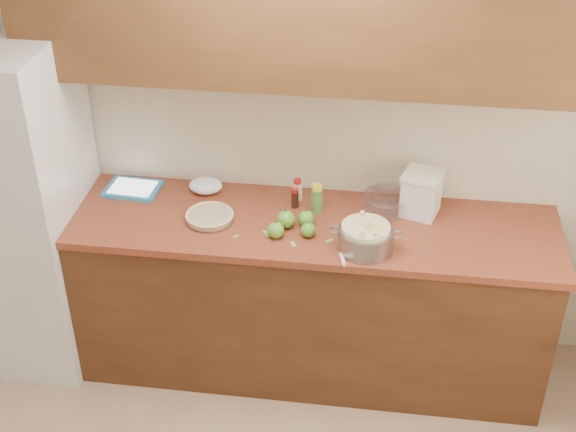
# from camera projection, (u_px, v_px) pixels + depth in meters

# --- Properties ---
(room_shell) EXTENTS (3.60, 3.60, 3.60)m
(room_shell) POSITION_uv_depth(u_px,v_px,m) (230.00, 375.00, 2.53)
(room_shell) COLOR #A28368
(room_shell) RESTS_ON ground
(counter_run) EXTENTS (2.64, 0.68, 0.92)m
(counter_run) POSITION_uv_depth(u_px,v_px,m) (291.00, 294.00, 4.21)
(counter_run) COLOR #553018
(counter_run) RESTS_ON ground
(upper_cabinets) EXTENTS (2.60, 0.34, 0.70)m
(upper_cabinets) POSITION_uv_depth(u_px,v_px,m) (297.00, 7.00, 3.53)
(upper_cabinets) COLOR brown
(upper_cabinets) RESTS_ON room_shell
(fridge) EXTENTS (0.70, 0.70, 1.80)m
(fridge) POSITION_uv_depth(u_px,v_px,m) (13.00, 207.00, 4.11)
(fridge) COLOR silver
(fridge) RESTS_ON ground
(pie) EXTENTS (0.25, 0.25, 0.04)m
(pie) POSITION_uv_depth(u_px,v_px,m) (210.00, 216.00, 3.96)
(pie) COLOR silver
(pie) RESTS_ON counter_run
(colander) EXTENTS (0.35, 0.26, 0.13)m
(colander) POSITION_uv_depth(u_px,v_px,m) (365.00, 238.00, 3.73)
(colander) COLOR gray
(colander) RESTS_ON counter_run
(flour_canister) EXTENTS (0.23, 0.23, 0.23)m
(flour_canister) POSITION_uv_depth(u_px,v_px,m) (421.00, 193.00, 3.96)
(flour_canister) COLOR white
(flour_canister) RESTS_ON counter_run
(tablet) EXTENTS (0.29, 0.23, 0.02)m
(tablet) POSITION_uv_depth(u_px,v_px,m) (133.00, 189.00, 4.20)
(tablet) COLOR #298CC8
(tablet) RESTS_ON counter_run
(paring_knife) EXTENTS (0.07, 0.19, 0.02)m
(paring_knife) POSITION_uv_depth(u_px,v_px,m) (344.00, 258.00, 3.69)
(paring_knife) COLOR gray
(paring_knife) RESTS_ON counter_run
(lemon_bottle) EXTENTS (0.06, 0.06, 0.15)m
(lemon_bottle) POSITION_uv_depth(u_px,v_px,m) (317.00, 199.00, 4.00)
(lemon_bottle) COLOR #4C8C38
(lemon_bottle) RESTS_ON counter_run
(cinnamon_shaker) EXTENTS (0.05, 0.05, 0.12)m
(cinnamon_shaker) POSITION_uv_depth(u_px,v_px,m) (297.00, 190.00, 4.10)
(cinnamon_shaker) COLOR beige
(cinnamon_shaker) RESTS_ON counter_run
(vanilla_bottle) EXTENTS (0.04, 0.04, 0.10)m
(vanilla_bottle) POSITION_uv_depth(u_px,v_px,m) (295.00, 198.00, 4.05)
(vanilla_bottle) COLOR black
(vanilla_bottle) RESTS_ON counter_run
(mixing_bowl) EXTENTS (0.24, 0.24, 0.09)m
(mixing_bowl) POSITION_uv_depth(u_px,v_px,m) (387.00, 202.00, 4.02)
(mixing_bowl) COLOR silver
(mixing_bowl) RESTS_ON counter_run
(paper_towel) EXTENTS (0.18, 0.15, 0.07)m
(paper_towel) POSITION_uv_depth(u_px,v_px,m) (206.00, 186.00, 4.18)
(paper_towel) COLOR white
(paper_towel) RESTS_ON counter_run
(apple_left) EXTENTS (0.09, 0.09, 0.10)m
(apple_left) POSITION_uv_depth(u_px,v_px,m) (286.00, 219.00, 3.89)
(apple_left) COLOR #579C2A
(apple_left) RESTS_ON counter_run
(apple_center) EXTENTS (0.08, 0.08, 0.09)m
(apple_center) POSITION_uv_depth(u_px,v_px,m) (306.00, 219.00, 3.91)
(apple_center) COLOR #579C2A
(apple_center) RESTS_ON counter_run
(apple_front) EXTENTS (0.08, 0.08, 0.09)m
(apple_front) POSITION_uv_depth(u_px,v_px,m) (276.00, 230.00, 3.82)
(apple_front) COLOR #579C2A
(apple_front) RESTS_ON counter_run
(apple_extra) EXTENTS (0.07, 0.07, 0.09)m
(apple_extra) POSITION_uv_depth(u_px,v_px,m) (308.00, 230.00, 3.83)
(apple_extra) COLOR #579C2A
(apple_extra) RESTS_ON counter_run
(peel_a) EXTENTS (0.04, 0.04, 0.00)m
(peel_a) POSITION_uv_depth(u_px,v_px,m) (266.00, 233.00, 3.87)
(peel_a) COLOR #90B156
(peel_a) RESTS_ON counter_run
(peel_b) EXTENTS (0.04, 0.05, 0.00)m
(peel_b) POSITION_uv_depth(u_px,v_px,m) (293.00, 244.00, 3.79)
(peel_b) COLOR #90B156
(peel_b) RESTS_ON counter_run
(peel_c) EXTENTS (0.01, 0.03, 0.00)m
(peel_c) POSITION_uv_depth(u_px,v_px,m) (269.00, 228.00, 3.90)
(peel_c) COLOR #90B156
(peel_c) RESTS_ON counter_run
(peel_d) EXTENTS (0.03, 0.03, 0.00)m
(peel_d) POSITION_uv_depth(u_px,v_px,m) (236.00, 236.00, 3.85)
(peel_d) COLOR #90B156
(peel_d) RESTS_ON counter_run
(peel_e) EXTENTS (0.05, 0.04, 0.00)m
(peel_e) POSITION_uv_depth(u_px,v_px,m) (270.00, 235.00, 3.86)
(peel_e) COLOR #90B156
(peel_e) RESTS_ON counter_run
(peel_f) EXTENTS (0.04, 0.04, 0.00)m
(peel_f) POSITION_uv_depth(u_px,v_px,m) (329.00, 241.00, 3.82)
(peel_f) COLOR #90B156
(peel_f) RESTS_ON counter_run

